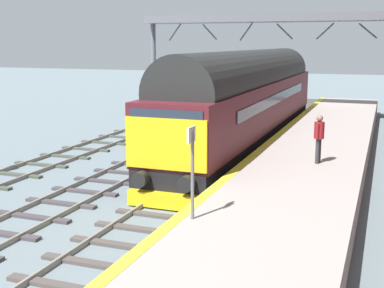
# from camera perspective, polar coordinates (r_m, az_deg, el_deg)

# --- Properties ---
(ground_plane) EXTENTS (140.00, 140.00, 0.00)m
(ground_plane) POSITION_cam_1_polar(r_m,az_deg,el_deg) (19.13, 1.16, -4.14)
(ground_plane) COLOR slate
(ground_plane) RESTS_ON ground
(track_main) EXTENTS (2.50, 60.00, 0.15)m
(track_main) POSITION_cam_1_polar(r_m,az_deg,el_deg) (19.11, 1.17, -3.99)
(track_main) COLOR gray
(track_main) RESTS_ON ground
(track_adjacent_west) EXTENTS (2.50, 60.00, 0.15)m
(track_adjacent_west) POSITION_cam_1_polar(r_m,az_deg,el_deg) (20.39, -7.56, -3.11)
(track_adjacent_west) COLOR gray
(track_adjacent_west) RESTS_ON ground
(track_adjacent_far_west) EXTENTS (2.50, 60.00, 0.15)m
(track_adjacent_far_west) POSITION_cam_1_polar(r_m,az_deg,el_deg) (22.41, -16.25, -2.17)
(track_adjacent_far_west) COLOR gray
(track_adjacent_far_west) RESTS_ON ground
(station_platform) EXTENTS (4.00, 44.00, 1.01)m
(station_platform) POSITION_cam_1_polar(r_m,az_deg,el_deg) (18.17, 11.96, -3.58)
(station_platform) COLOR #A59A95
(station_platform) RESTS_ON ground
(diesel_locomotive) EXTENTS (2.74, 20.40, 4.68)m
(diesel_locomotive) POSITION_cam_1_polar(r_m,az_deg,el_deg) (24.92, 6.26, 5.19)
(diesel_locomotive) COLOR black
(diesel_locomotive) RESTS_ON ground
(platform_number_sign) EXTENTS (0.10, 0.44, 2.16)m
(platform_number_sign) POSITION_cam_1_polar(r_m,az_deg,el_deg) (11.78, -0.00, -1.65)
(platform_number_sign) COLOR slate
(platform_number_sign) RESTS_ON station_platform
(waiting_passenger) EXTENTS (0.39, 0.50, 1.64)m
(waiting_passenger) POSITION_cam_1_polar(r_m,az_deg,el_deg) (17.96, 13.78, 1.05)
(waiting_passenger) COLOR #313134
(waiting_passenger) RESTS_ON station_platform
(overhead_footbridge) EXTENTS (16.40, 2.00, 6.82)m
(overhead_footbridge) POSITION_cam_1_polar(r_m,az_deg,el_deg) (34.77, 8.07, 13.01)
(overhead_footbridge) COLOR slate
(overhead_footbridge) RESTS_ON ground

